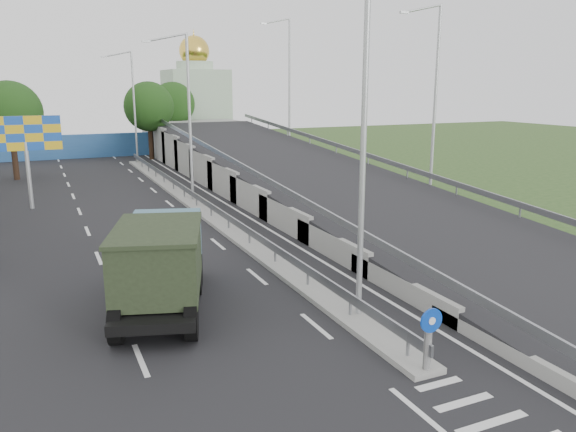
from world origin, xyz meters
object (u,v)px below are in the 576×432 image
lamp_post_mid (186,109)px  sign_bollard (429,339)px  lamp_post_near (358,135)px  church (196,101)px  billboard (25,139)px  lamp_post_far (132,101)px  dump_truck (161,260)px

lamp_post_mid → sign_bollard: bearing=-90.3°
lamp_post_near → church: 54.90m
billboard → lamp_post_far: bearing=63.2°
sign_bollard → dump_truck: bearing=124.8°
lamp_post_mid → lamp_post_far: 20.00m
sign_bollard → lamp_post_mid: 24.30m
lamp_post_near → lamp_post_far: same height
lamp_post_far → dump_truck: 37.07m
lamp_post_mid → dump_truck: bearing=-107.6°
sign_bollard → lamp_post_near: (0.11, 3.83, 4.77)m
church → billboard: (-19.00, -32.00, -1.12)m
sign_bollard → lamp_post_near: size_ratio=0.17×
lamp_post_mid → dump_truck: 17.77m
lamp_post_near → billboard: size_ratio=1.83×
lamp_post_near → billboard: (-9.11, 22.00, -1.62)m
church → dump_truck: (-15.11, -50.46, -3.67)m
lamp_post_far → billboard: size_ratio=1.83×
sign_bollard → dump_truck: (-5.11, 7.36, 0.61)m
lamp_post_near → dump_truck: size_ratio=1.41×
sign_bollard → lamp_post_near: 6.12m
sign_bollard → church: (10.00, 57.83, 4.28)m
dump_truck → lamp_post_mid: bearing=89.9°
lamp_post_mid → dump_truck: (-5.22, -16.46, -4.17)m
church → dump_truck: size_ratio=1.93×
dump_truck → lamp_post_far: bearing=99.3°
lamp_post_far → lamp_post_mid: bearing=-90.0°
lamp_post_far → dump_truck: (-5.22, -36.46, -4.17)m
lamp_post_far → dump_truck: lamp_post_far is taller
lamp_post_near → lamp_post_mid: 20.00m
lamp_post_near → lamp_post_mid: size_ratio=1.00×
sign_bollard → lamp_post_mid: lamp_post_mid is taller
sign_bollard → lamp_post_far: lamp_post_far is taller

